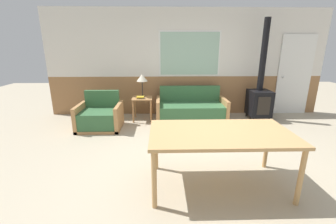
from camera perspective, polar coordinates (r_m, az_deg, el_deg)
name	(u,v)px	position (r m, az deg, el deg)	size (l,w,h in m)	color
ground_plane	(202,159)	(3.83, 8.62, -11.72)	(16.00, 16.00, 0.00)	#B2A58C
wall_back	(187,63)	(5.99, 4.80, 12.30)	(7.20, 0.09, 2.70)	#996B42
couch	(191,110)	(5.61, 5.82, 0.42)	(1.70, 0.81, 0.81)	#B27F4C
armchair	(100,117)	(5.25, -16.88, -1.33)	(0.94, 0.78, 0.81)	#B27F4C
side_table	(142,102)	(5.57, -6.51, 2.58)	(0.49, 0.49, 0.57)	#B27F4C
table_lamp	(142,78)	(5.55, -6.62, 8.52)	(0.27, 0.27, 0.56)	#262628
book_stack	(140,97)	(5.46, -7.00, 3.73)	(0.19, 0.16, 0.05)	#234799
dining_table	(220,137)	(2.94, 13.17, -6.15)	(1.78, 0.98, 0.76)	tan
wood_stove	(260,95)	(6.03, 22.27, 3.95)	(0.50, 0.56, 2.42)	black
entry_door	(294,75)	(6.90, 29.40, 8.11)	(0.89, 0.09, 2.07)	white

